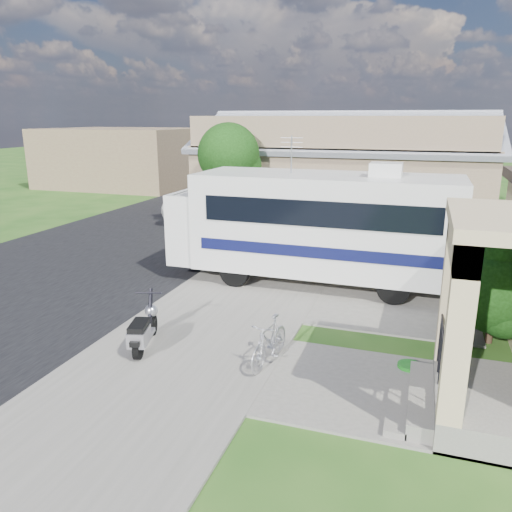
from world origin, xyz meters
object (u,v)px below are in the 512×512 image
(motorhome, at_px, (315,223))
(van, at_px, (251,181))
(shrub, at_px, (499,285))
(scooter, at_px, (144,330))
(pickup_truck, at_px, (221,202))
(bicycle, at_px, (269,344))
(garden_hose, at_px, (409,370))

(motorhome, height_order, van, motorhome)
(shrub, bearing_deg, scooter, -157.92)
(motorhome, relative_size, van, 1.28)
(motorhome, bearing_deg, shrub, -30.81)
(pickup_truck, bearing_deg, bicycle, 125.57)
(garden_hose, bearing_deg, motorhome, 120.95)
(bicycle, bearing_deg, shrub, 39.33)
(bicycle, relative_size, garden_hose, 3.57)
(shrub, xyz_separation_m, pickup_truck, (-10.85, 10.78, -0.47))
(motorhome, relative_size, bicycle, 5.27)
(pickup_truck, height_order, garden_hose, pickup_truck)
(bicycle, distance_m, pickup_truck, 14.90)
(shrub, height_order, pickup_truck, shrub)
(bicycle, bearing_deg, motorhome, 101.13)
(scooter, distance_m, bicycle, 2.68)
(shrub, relative_size, pickup_truck, 0.42)
(shrub, relative_size, bicycle, 1.65)
(scooter, relative_size, pickup_truck, 0.27)
(scooter, xyz_separation_m, pickup_truck, (-3.88, 13.61, 0.37))
(motorhome, relative_size, scooter, 5.05)
(shrub, xyz_separation_m, bicycle, (-4.30, -2.60, -0.85))
(shrub, bearing_deg, bicycle, -148.80)
(motorhome, height_order, garden_hose, motorhome)
(pickup_truck, bearing_deg, scooter, 115.39)
(motorhome, relative_size, garden_hose, 18.83)
(shrub, distance_m, van, 21.55)
(motorhome, xyz_separation_m, garden_hose, (2.91, -4.86, -1.71))
(bicycle, bearing_deg, scooter, -167.04)
(pickup_truck, distance_m, garden_hose, 15.84)
(van, bearing_deg, pickup_truck, -89.50)
(pickup_truck, bearing_deg, motorhome, 137.48)
(shrub, height_order, scooter, shrub)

